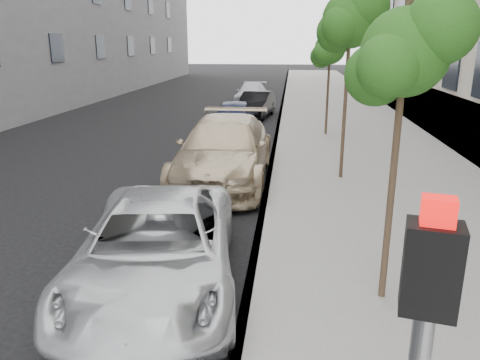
% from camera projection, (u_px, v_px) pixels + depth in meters
% --- Properties ---
extents(ground, '(160.00, 160.00, 0.00)m').
position_uv_depth(ground, '(147.00, 351.00, 6.02)').
color(ground, black).
rests_on(ground, ground).
extents(sidewalk, '(6.40, 72.00, 0.14)m').
position_uv_depth(sidewalk, '(334.00, 106.00, 28.42)').
color(sidewalk, gray).
rests_on(sidewalk, ground).
extents(curb, '(0.15, 72.00, 0.14)m').
position_uv_depth(curb, '(282.00, 105.00, 28.75)').
color(curb, '#9E9B93').
rests_on(curb, ground).
extents(tree_near, '(1.55, 1.35, 4.32)m').
position_uv_depth(tree_near, '(407.00, 53.00, 6.06)').
color(tree_near, '#38281C').
rests_on(tree_near, sidewalk).
extents(tree_mid, '(1.78, 1.58, 5.12)m').
position_uv_depth(tree_mid, '(351.00, 20.00, 12.06)').
color(tree_mid, '#38281C').
rests_on(tree_mid, sidewalk).
extents(tree_far, '(1.60, 1.40, 4.21)m').
position_uv_depth(tree_far, '(331.00, 49.00, 18.49)').
color(tree_far, '#38281C').
rests_on(tree_far, sidewalk).
extents(minivan, '(3.10, 5.49, 1.45)m').
position_uv_depth(minivan, '(157.00, 247.00, 7.34)').
color(minivan, silver).
rests_on(minivan, ground).
extents(suv, '(2.48, 6.09, 1.77)m').
position_uv_depth(suv, '(224.00, 150.00, 13.23)').
color(suv, '#C6B08D').
rests_on(suv, ground).
extents(sedan_blue, '(1.83, 4.20, 1.41)m').
position_uv_depth(sedan_blue, '(233.00, 117.00, 20.08)').
color(sedan_blue, black).
rests_on(sedan_blue, ground).
extents(sedan_black, '(1.94, 4.16, 1.32)m').
position_uv_depth(sedan_black, '(256.00, 105.00, 24.48)').
color(sedan_black, black).
rests_on(sedan_black, ground).
extents(sedan_rear, '(1.94, 4.47, 1.28)m').
position_uv_depth(sedan_rear, '(252.00, 93.00, 29.90)').
color(sedan_rear, '#B3B4BC').
rests_on(sedan_rear, ground).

